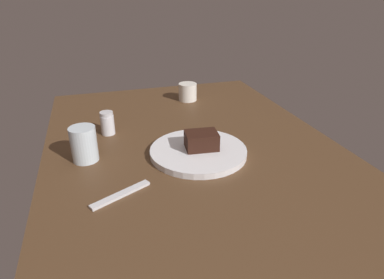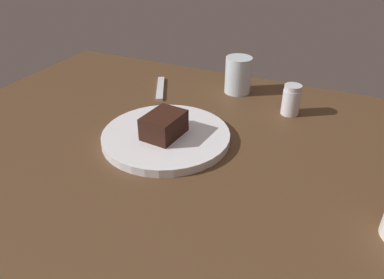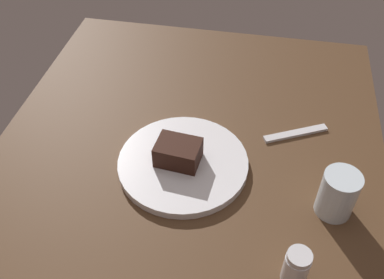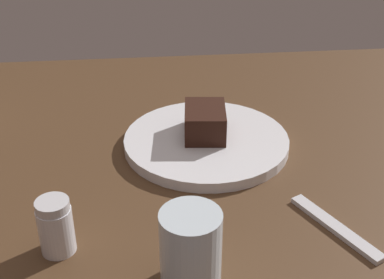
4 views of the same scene
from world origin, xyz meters
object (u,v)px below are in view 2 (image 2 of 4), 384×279
Objects in this scene: salt_shaker at (291,100)px; dessert_spoon at (160,88)px; water_glass at (238,75)px; dessert_plate at (165,137)px; chocolate_cake_slice at (164,125)px.

salt_shaker is 35.31cm from dessert_spoon.
dessert_spoon is (19.68, 7.30, -4.43)cm from water_glass.
dessert_plate is 1.80× the size of dessert_spoon.
dessert_plate is 26.99cm from dessert_spoon.
dessert_plate is 31.67cm from salt_shaker.
dessert_spoon is at bearing -58.80° from dessert_plate.
dessert_spoon is (14.12, -23.76, -3.75)cm from chocolate_cake_slice.
dessert_spoon is at bearing 0.47° from salt_shaker.
water_glass is at bearing 83.73° from dessert_spoon.
dessert_plate is at bearing 4.58° from dessert_spoon.
dessert_plate is 3.31cm from chocolate_cake_slice.
water_glass is (-5.57, -31.06, 0.68)cm from chocolate_cake_slice.
water_glass reaches higher than salt_shaker.
dessert_plate is 3.68× the size of salt_shaker.
water_glass is at bearing -100.16° from chocolate_cake_slice.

